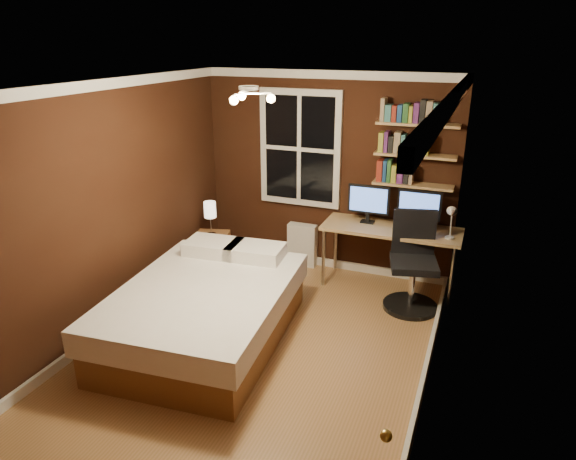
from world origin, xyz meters
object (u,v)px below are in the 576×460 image
(nightstand, at_px, (212,253))
(desk_lamp, at_px, (451,222))
(bed, at_px, (206,310))
(monitor_right, at_px, (419,210))
(radiator, at_px, (302,245))
(monitor_left, at_px, (368,204))
(bedside_lamp, at_px, (210,218))
(desk, at_px, (391,232))
(office_chair, at_px, (412,271))

(nightstand, xyz_separation_m, desk_lamp, (2.87, 0.20, 0.73))
(bed, bearing_deg, monitor_right, 42.23)
(radiator, bearing_deg, monitor_right, -5.23)
(monitor_right, xyz_separation_m, desk_lamp, (0.38, -0.27, -0.01))
(nightstand, relative_size, monitor_left, 1.02)
(bedside_lamp, distance_m, radiator, 1.26)
(nightstand, distance_m, desk_lamp, 2.96)
(monitor_right, bearing_deg, radiator, 174.77)
(desk, bearing_deg, office_chair, -50.20)
(nightstand, xyz_separation_m, office_chair, (2.53, -0.00, 0.18))
(nightstand, height_order, office_chair, office_chair)
(nightstand, xyz_separation_m, radiator, (1.01, 0.61, 0.03))
(bed, relative_size, desk_lamp, 5.16)
(desk, bearing_deg, monitor_left, 165.37)
(nightstand, distance_m, desk, 2.28)
(bedside_lamp, xyz_separation_m, monitor_left, (1.89, 0.47, 0.27))
(nightstand, bearing_deg, radiator, 15.57)
(monitor_left, bearing_deg, monitor_right, 0.00)
(bedside_lamp, bearing_deg, monitor_right, 10.77)
(bed, height_order, radiator, bed)
(bed, bearing_deg, desk_lamp, 32.32)
(bedside_lamp, relative_size, monitor_right, 0.87)
(bedside_lamp, distance_m, monitor_right, 2.54)
(bed, bearing_deg, radiator, 77.06)
(desk, bearing_deg, monitor_right, 15.94)
(monitor_left, relative_size, monitor_right, 1.00)
(bedside_lamp, relative_size, radiator, 0.76)
(radiator, relative_size, desk, 0.35)
(radiator, distance_m, desk, 1.28)
(radiator, bearing_deg, monitor_left, -8.68)
(nightstand, relative_size, bedside_lamp, 1.16)
(bed, xyz_separation_m, desk_lamp, (2.14, 1.62, 0.67))
(radiator, bearing_deg, office_chair, -21.91)
(radiator, relative_size, desk_lamp, 1.30)
(monitor_right, bearing_deg, nightstand, -169.23)
(radiator, height_order, desk_lamp, desk_lamp)
(radiator, relative_size, monitor_right, 1.15)
(desk, xyz_separation_m, office_chair, (0.33, -0.40, -0.27))
(office_chair, bearing_deg, desk, 115.62)
(bedside_lamp, height_order, monitor_right, monitor_right)
(bedside_lamp, distance_m, office_chair, 2.55)
(bed, distance_m, radiator, 2.05)
(nightstand, relative_size, monitor_right, 1.02)
(radiator, relative_size, monitor_left, 1.15)
(office_chair, bearing_deg, radiator, 143.92)
(monitor_left, bearing_deg, desk_lamp, -15.40)
(bed, bearing_deg, desk, 45.95)
(nightstand, relative_size, desk, 0.31)
(radiator, xyz_separation_m, desk_lamp, (1.85, -0.40, 0.70))
(bed, bearing_deg, monitor_left, 53.43)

